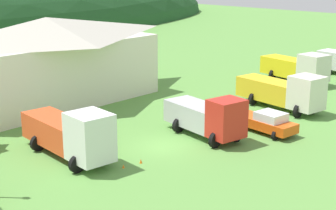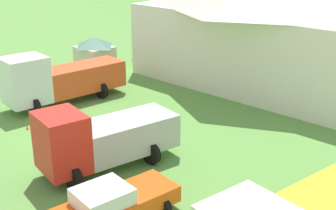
# 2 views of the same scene
# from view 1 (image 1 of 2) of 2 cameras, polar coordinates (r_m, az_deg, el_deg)

# --- Properties ---
(ground_plane) EXTENTS (200.00, 200.00, 0.00)m
(ground_plane) POSITION_cam_1_polar(r_m,az_deg,el_deg) (35.70, -0.66, -4.65)
(ground_plane) COLOR #5B9342
(depot_building) EXTENTS (20.08, 10.31, 7.66)m
(depot_building) POSITION_cam_1_polar(r_m,az_deg,el_deg) (47.70, -13.16, 5.03)
(depot_building) COLOR white
(depot_building) RESTS_ON ground
(heavy_rig_white) EXTENTS (3.57, 8.44, 3.55)m
(heavy_rig_white) POSITION_cam_1_polar(r_m,az_deg,el_deg) (33.62, -10.71, -3.12)
(heavy_rig_white) COLOR white
(heavy_rig_white) RESTS_ON ground
(crane_truck_red) EXTENTS (3.86, 7.07, 3.25)m
(crane_truck_red) POSITION_cam_1_polar(r_m,az_deg,el_deg) (37.23, 4.45, -1.27)
(crane_truck_red) COLOR red
(crane_truck_red) RESTS_ON ground
(heavy_rig_striped) EXTENTS (3.91, 8.43, 3.34)m
(heavy_rig_striped) POSITION_cam_1_polar(r_m,az_deg,el_deg) (45.32, 12.77, 1.53)
(heavy_rig_striped) COLOR silver
(heavy_rig_striped) RESTS_ON ground
(flatbed_truck_yellow) EXTENTS (4.06, 7.92, 3.31)m
(flatbed_truck_yellow) POSITION_cam_1_polar(r_m,az_deg,el_deg) (55.93, 14.20, 4.10)
(flatbed_truck_yellow) COLOR silver
(flatbed_truck_yellow) RESTS_ON ground
(service_pickup_orange) EXTENTS (2.73, 5.22, 1.66)m
(service_pickup_orange) POSITION_cam_1_polar(r_m,az_deg,el_deg) (39.07, 10.79, -1.85)
(service_pickup_orange) COLOR #E25112
(service_pickup_orange) RESTS_ON ground
(traffic_cone_near_pickup) EXTENTS (0.36, 0.36, 0.56)m
(traffic_cone_near_pickup) POSITION_cam_1_polar(r_m,az_deg,el_deg) (32.91, -3.03, -6.47)
(traffic_cone_near_pickup) COLOR orange
(traffic_cone_near_pickup) RESTS_ON ground
(traffic_cone_mid_row) EXTENTS (0.36, 0.36, 0.45)m
(traffic_cone_mid_row) POSITION_cam_1_polar(r_m,az_deg,el_deg) (32.26, -4.98, -6.98)
(traffic_cone_mid_row) COLOR orange
(traffic_cone_mid_row) RESTS_ON ground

